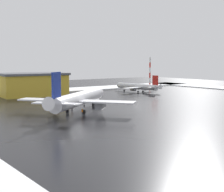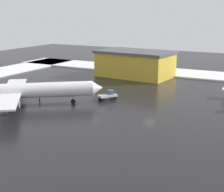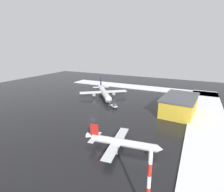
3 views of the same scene
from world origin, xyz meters
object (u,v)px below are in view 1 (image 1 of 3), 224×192
antenna_mast (150,73)px  cargo_hangar (33,84)px  pushback_tug (96,99)px  ground_crew_beside_wing (82,111)px  airplane_parked_starboard (79,99)px  airplane_foreground_jet (138,86)px  ground_crew_by_nose_gear (72,106)px

antenna_mast → cargo_hangar: (61.77, 0.70, -3.06)m
pushback_tug → ground_crew_beside_wing: size_ratio=2.95×
airplane_parked_starboard → ground_crew_beside_wing: airplane_parked_starboard is taller
pushback_tug → antenna_mast: size_ratio=0.34×
airplane_parked_starboard → antenna_mast: (-69.65, -47.31, 3.83)m
airplane_foreground_jet → cargo_hangar: (42.01, -13.05, 1.97)m
pushback_tug → ground_crew_beside_wing: 25.27m
airplane_parked_starboard → cargo_hangar: (-7.88, -46.61, 0.77)m
ground_crew_beside_wing → cargo_hangar: bearing=97.7°
pushback_tug → airplane_parked_starboard: bearing=168.0°
airplane_foreground_jet → ground_crew_by_nose_gear: 56.64m
airplane_foreground_jet → cargo_hangar: cargo_hangar is taller
pushback_tug → cargo_hangar: 33.13m
antenna_mast → cargo_hangar: bearing=0.6°
ground_crew_beside_wing → antenna_mast: 88.32m
airplane_foreground_jet → antenna_mast: size_ratio=1.68×
airplane_foreground_jet → pushback_tug: bearing=111.0°
ground_crew_by_nose_gear → ground_crew_beside_wing: (2.60, 9.51, 0.00)m
airplane_foreground_jet → cargo_hangar: bearing=64.9°
ground_crew_by_nose_gear → ground_crew_beside_wing: 9.86m
ground_crew_by_nose_gear → cargo_hangar: size_ratio=0.07×
ground_crew_by_nose_gear → airplane_foreground_jet: bearing=112.2°
cargo_hangar → ground_crew_beside_wing: bearing=84.4°
ground_crew_by_nose_gear → antenna_mast: 80.89m
cargo_hangar → airplane_parked_starboard: bearing=85.4°
airplane_parked_starboard → antenna_mast: size_ratio=2.09×
airplane_foreground_jet → pushback_tug: 39.65m
ground_crew_beside_wing → antenna_mast: antenna_mast is taller
airplane_foreground_jet → ground_crew_by_nose_gear: size_ratio=14.72×
airplane_parked_starboard → airplane_foreground_jet: airplane_parked_starboard is taller
pushback_tug → antenna_mast: bearing=-24.5°
airplane_parked_starboard → ground_crew_beside_wing: bearing=-148.8°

